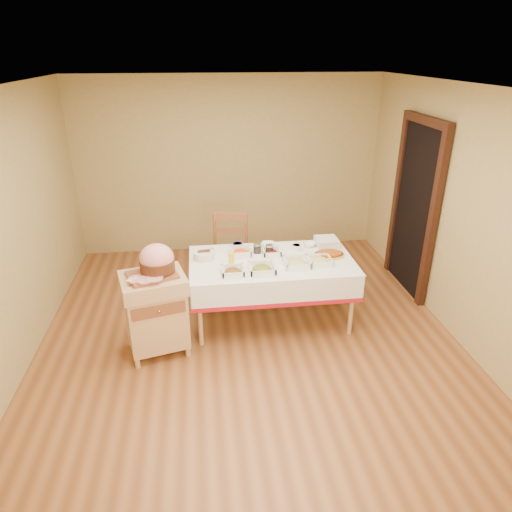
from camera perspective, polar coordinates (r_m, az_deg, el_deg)
The scene contains 23 objects.
room_shell at distance 4.55m, azimuth -1.08°, elevation 3.87°, with size 5.00×5.00×5.00m.
doorway at distance 6.05m, azimuth 19.27°, elevation 5.91°, with size 0.09×1.10×2.20m.
dining_table at distance 5.14m, azimuth 1.94°, elevation -2.13°, with size 1.82×1.02×0.76m.
butcher_cart at distance 4.75m, azimuth -12.43°, elevation -6.55°, with size 0.72×0.65×0.88m.
dining_chair at distance 5.73m, azimuth -3.26°, elevation 0.09°, with size 0.53×0.51×1.04m.
ham_on_board at distance 4.54m, azimuth -12.37°, elevation -0.73°, with size 0.48×0.46×0.32m.
serving_dish_a at distance 4.75m, azimuth -2.91°, elevation -1.94°, with size 0.23×0.23×0.10m.
serving_dish_b at distance 4.79m, azimuth 0.76°, elevation -1.62°, with size 0.27×0.27×0.11m.
serving_dish_c at distance 4.93m, azimuth 5.13°, elevation -0.89°, with size 0.27×0.27×0.11m.
serving_dish_d at distance 5.03m, azimuth 7.99°, elevation -0.58°, with size 0.25×0.25×0.09m.
serving_dish_e at distance 5.18m, azimuth -1.92°, elevation 0.48°, with size 0.24×0.23×0.11m.
serving_dish_f at distance 5.19m, azimuth 1.97°, elevation 0.47°, with size 0.21×0.20×0.10m.
small_bowl_left at distance 5.24m, azimuth -5.69°, elevation 0.61°, with size 0.11×0.11×0.05m.
small_bowl_mid at distance 5.39m, azimuth -2.32°, elevation 1.40°, with size 0.12×0.12×0.05m.
small_bowl_right at distance 5.34m, azimuth 5.07°, elevation 1.14°, with size 0.12×0.12×0.06m.
bowl_white_imported at distance 5.42m, azimuth 1.54°, elevation 1.45°, with size 0.16×0.16×0.04m, color white.
bowl_small_imported at distance 5.45m, azimuth 6.69°, elevation 1.44°, with size 0.15×0.15×0.05m, color white.
preserve_jar_left at distance 5.23m, azimuth 0.16°, elevation 0.94°, with size 0.09×0.09×0.12m.
preserve_jar_right at distance 5.20m, azimuth 1.68°, elevation 0.78°, with size 0.09×0.09×0.11m.
mustard_bottle at distance 4.92m, azimuth -3.07°, elevation -0.29°, with size 0.06×0.06×0.19m.
bread_basket at distance 5.11m, azimuth -6.51°, elevation 0.08°, with size 0.23×0.23×0.10m.
plate_stack at distance 5.49m, azimuth 8.79°, elevation 1.75°, with size 0.26×0.26×0.09m.
brass_platter at distance 5.22m, azimuth 9.11°, elevation 0.21°, with size 0.34×0.24×0.04m.
Camera 1 is at (-0.45, -4.23, 2.91)m, focal length 32.00 mm.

